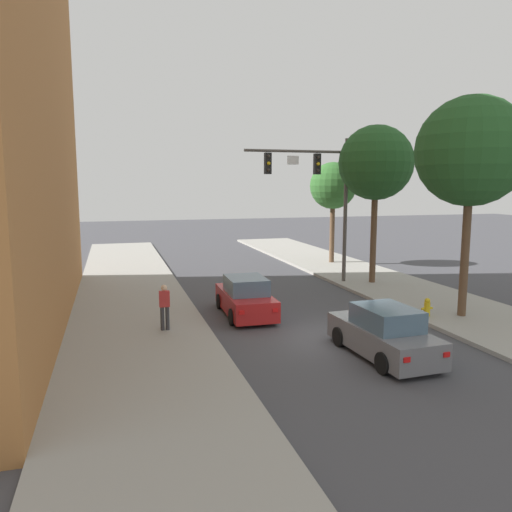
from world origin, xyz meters
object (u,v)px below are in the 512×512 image
traffic_signal_mast (319,184)px  car_lead_red (245,298)px  fire_hydrant (427,307)px  street_tree_second (376,163)px  car_following_grey (384,334)px  street_tree_nearest (471,152)px  pedestrian_sidewalk_left_walker (165,305)px  street_tree_third (333,186)px

traffic_signal_mast → car_lead_red: (-5.22, -4.84, -4.57)m
traffic_signal_mast → fire_hydrant: 8.99m
car_lead_red → street_tree_second: bearing=27.2°
traffic_signal_mast → car_following_grey: traffic_signal_mast is taller
car_following_grey → street_tree_nearest: bearing=29.7°
pedestrian_sidewalk_left_walker → street_tree_third: street_tree_third is taller
traffic_signal_mast → street_tree_second: street_tree_second is taller
car_lead_red → car_following_grey: bearing=-64.4°
car_lead_red → pedestrian_sidewalk_left_walker: 3.81m
traffic_signal_mast → street_tree_nearest: size_ratio=0.89×
car_following_grey → fire_hydrant: (3.87, 3.30, -0.22)m
traffic_signal_mast → pedestrian_sidewalk_left_walker: bearing=-143.0°
traffic_signal_mast → pedestrian_sidewalk_left_walker: 11.61m
traffic_signal_mast → street_tree_third: 7.25m
pedestrian_sidewalk_left_walker → fire_hydrant: (10.12, -0.96, -0.56)m
fire_hydrant → street_tree_nearest: street_tree_nearest is taller
car_following_grey → street_tree_second: street_tree_second is taller
traffic_signal_mast → street_tree_third: bearing=59.3°
car_lead_red → street_tree_third: street_tree_third is taller
street_tree_second → street_tree_nearest: bearing=-90.0°
car_lead_red → street_tree_second: (8.09, 4.16, 5.64)m
car_following_grey → traffic_signal_mast: bearing=77.5°
car_following_grey → fire_hydrant: car_following_grey is taller
car_lead_red → fire_hydrant: car_lead_red is taller
street_tree_second → street_tree_third: 7.06m
car_lead_red → car_following_grey: size_ratio=0.99×
pedestrian_sidewalk_left_walker → street_tree_second: bearing=26.8°
street_tree_nearest → pedestrian_sidewalk_left_walker: bearing=173.7°
car_following_grey → street_tree_third: size_ratio=0.65×
street_tree_nearest → street_tree_third: 14.09m
car_lead_red → fire_hydrant: 7.21m
car_following_grey → pedestrian_sidewalk_left_walker: size_ratio=2.62×
fire_hydrant → street_tree_nearest: (1.38, -0.30, 6.00)m
traffic_signal_mast → street_tree_nearest: street_tree_nearest is taller
pedestrian_sidewalk_left_walker → street_tree_nearest: size_ratio=0.19×
car_lead_red → street_tree_third: (8.93, 11.07, 4.45)m
pedestrian_sidewalk_left_walker → street_tree_second: size_ratio=0.20×
pedestrian_sidewalk_left_walker → street_tree_third: bearing=45.9°
car_lead_red → street_tree_third: 14.90m
car_following_grey → pedestrian_sidewalk_left_walker: bearing=145.7°
street_tree_third → pedestrian_sidewalk_left_walker: bearing=-134.1°
car_following_grey → street_tree_nearest: street_tree_nearest is taller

